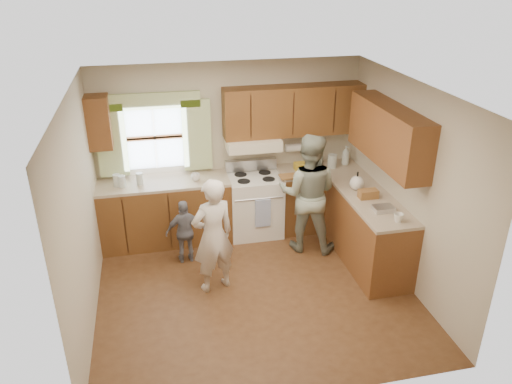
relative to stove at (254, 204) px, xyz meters
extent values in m
plane|color=#4B2C17|center=(-0.30, -1.44, -0.47)|extent=(3.80, 3.80, 0.00)
plane|color=white|center=(-0.30, -1.44, 2.03)|extent=(3.80, 3.80, 0.00)
plane|color=#C0B19B|center=(-0.30, 0.31, 0.78)|extent=(3.80, 0.00, 3.80)
plane|color=#C0B19B|center=(-0.30, -3.19, 0.78)|extent=(3.80, 0.00, 3.80)
plane|color=#C0B19B|center=(-2.20, -1.44, 0.78)|extent=(0.00, 3.50, 3.50)
plane|color=#C0B19B|center=(1.60, -1.44, 0.78)|extent=(0.00, 3.50, 3.50)
cube|color=#462A0F|center=(-1.29, 0.01, -0.02)|extent=(1.82, 0.60, 0.90)
cube|color=#462A0F|center=(0.99, 0.01, -0.02)|extent=(1.22, 0.60, 0.90)
cube|color=#482910|center=(1.30, -1.11, -0.02)|extent=(0.60, 1.65, 0.90)
cube|color=tan|center=(-1.29, 0.01, 0.45)|extent=(1.82, 0.60, 0.04)
cube|color=tan|center=(0.99, 0.01, 0.45)|extent=(1.22, 0.60, 0.04)
cube|color=tan|center=(1.30, -1.11, 0.45)|extent=(0.60, 1.65, 0.04)
cube|color=#462A0F|center=(0.60, 0.15, 1.33)|extent=(2.00, 0.33, 0.70)
cube|color=#482910|center=(-2.05, 0.15, 1.33)|extent=(0.30, 0.33, 0.70)
cube|color=#482910|center=(1.43, -1.11, 1.33)|extent=(0.33, 1.65, 0.70)
cube|color=beige|center=(0.00, 0.08, 0.91)|extent=(0.76, 0.45, 0.15)
cube|color=silver|center=(-1.35, 0.29, 1.03)|extent=(0.90, 0.03, 0.90)
cube|color=#F3EF47|center=(-1.93, 0.24, 1.03)|extent=(0.40, 0.05, 1.02)
cube|color=#F3EF47|center=(-0.77, 0.24, 1.03)|extent=(0.40, 0.05, 1.02)
cube|color=#F3EF47|center=(-1.35, 0.24, 1.55)|extent=(1.30, 0.05, 0.22)
cylinder|color=white|center=(0.65, 0.21, 0.75)|extent=(0.27, 0.12, 0.12)
imported|color=silver|center=(-0.85, -0.04, 0.52)|extent=(0.14, 0.14, 0.10)
imported|color=silver|center=(1.41, 0.09, 0.62)|extent=(0.15, 0.15, 0.29)
imported|color=silver|center=(0.76, -0.16, 0.50)|extent=(0.23, 0.23, 0.05)
imported|color=silver|center=(1.35, -1.76, 0.53)|extent=(0.13, 0.13, 0.11)
cylinder|color=silver|center=(-1.90, -0.01, 0.56)|extent=(0.10, 0.10, 0.17)
cylinder|color=silver|center=(-1.84, -0.04, 0.55)|extent=(0.10, 0.10, 0.16)
cube|color=olive|center=(0.46, -0.20, 0.48)|extent=(0.27, 0.20, 0.02)
cube|color=gold|center=(0.70, 0.02, 0.53)|extent=(0.20, 0.14, 0.11)
cylinder|color=silver|center=(0.91, 0.07, 0.60)|extent=(0.14, 0.14, 0.26)
cylinder|color=silver|center=(1.17, 0.01, 0.57)|extent=(0.13, 0.13, 0.20)
sphere|color=silver|center=(1.22, -0.81, 0.57)|extent=(0.19, 0.19, 0.19)
cube|color=olive|center=(1.27, -1.07, 0.53)|extent=(0.24, 0.13, 0.11)
cube|color=silver|center=(1.30, -1.46, 0.50)|extent=(0.25, 0.18, 0.06)
cylinder|color=silver|center=(-1.60, -0.02, 0.56)|extent=(0.09, 0.09, 0.17)
cube|color=silver|center=(0.00, -0.01, -0.02)|extent=(0.76, 0.64, 0.90)
cube|color=#B7B7BC|center=(0.00, 0.25, 0.52)|extent=(0.76, 0.10, 0.16)
cylinder|color=#B7B7BC|center=(0.00, -0.33, 0.23)|extent=(0.68, 0.03, 0.03)
cube|color=#455DA2|center=(0.05, -0.35, 0.01)|extent=(0.22, 0.02, 0.42)
cylinder|color=black|center=(-0.18, 0.11, 0.44)|extent=(0.18, 0.18, 0.01)
cylinder|color=black|center=(0.18, 0.11, 0.44)|extent=(0.18, 0.18, 0.01)
cylinder|color=black|center=(-0.18, -0.14, 0.44)|extent=(0.18, 0.18, 0.01)
cylinder|color=black|center=(0.18, -0.14, 0.44)|extent=(0.18, 0.18, 0.01)
imported|color=beige|center=(-0.78, -1.28, 0.27)|extent=(0.62, 0.50, 1.47)
imported|color=#243E2D|center=(0.62, -0.59, 0.38)|extent=(1.01, 0.91, 1.69)
imported|color=slate|center=(-1.06, -0.59, -0.02)|extent=(0.54, 0.25, 0.90)
camera|label=1|loc=(-1.37, -6.44, 3.26)|focal=35.00mm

